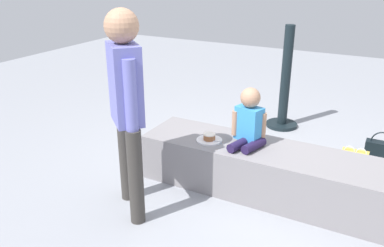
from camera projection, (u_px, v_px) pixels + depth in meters
ground_plane at (259, 191)px, 3.42m from camera, size 12.00×12.00×0.00m
concrete_ledge at (260, 170)px, 3.35m from camera, size 2.02×0.55×0.41m
child_seated at (249, 121)px, 3.25m from camera, size 0.29×0.34×0.48m
adult_standing at (126, 97)px, 2.83m from camera, size 0.37×0.35×1.54m
cake_plate at (209, 138)px, 3.39m from camera, size 0.22×0.22×0.07m
gift_bag at (352, 169)px, 3.42m from camera, size 0.21×0.12×0.38m
railing_post at (285, 90)px, 4.60m from camera, size 0.36×0.36×1.19m
water_bottle_near_gift at (296, 163)px, 3.69m from camera, size 0.07×0.07×0.21m
party_cup_red at (213, 144)px, 4.19m from camera, size 0.08×0.08×0.10m
cake_box_white at (273, 154)px, 3.97m from camera, size 0.38×0.38×0.10m
handbag_black_leather at (380, 154)px, 3.80m from camera, size 0.29×0.11×0.35m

